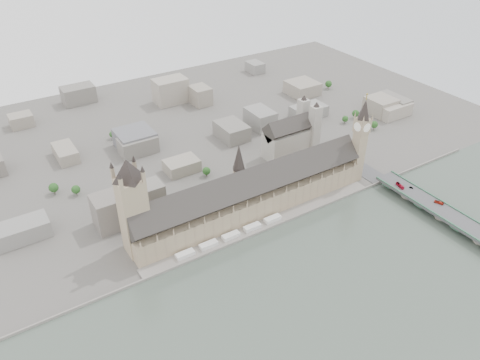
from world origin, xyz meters
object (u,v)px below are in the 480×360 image
elizabeth_tower (361,135)px  palace_of_westminster (250,194)px  red_bus_south (439,202)px  car_silver (411,188)px  victoria_tower (132,203)px  westminster_bridge (436,210)px  westminster_abbey (291,136)px  red_bus_north (400,186)px  car_approach (351,152)px

elizabeth_tower → palace_of_westminster: bearing=175.2°
red_bus_south → car_silver: 35.11m
elizabeth_tower → victoria_tower: size_ratio=1.07×
westminster_bridge → red_bus_south: 8.97m
westminster_abbey → red_bus_north: bearing=-71.2°
victoria_tower → car_approach: 291.68m
elizabeth_tower → red_bus_north: (19.54, -49.79, -46.15)m
palace_of_westminster → red_bus_north: palace_of_westminster is taller
red_bus_south → car_approach: (-2.08, 129.35, -0.58)m
elizabeth_tower → red_bus_north: elizabeth_tower is taller
red_bus_north → westminster_abbey: bearing=121.1°
elizabeth_tower → car_approach: elizabeth_tower is taller
palace_of_westminster → westminster_abbey: 134.09m
red_bus_north → palace_of_westminster: bearing=171.0°
elizabeth_tower → red_bus_south: 108.44m
car_approach → victoria_tower: bearing=171.1°
palace_of_westminster → red_bus_north: size_ratio=21.90×
palace_of_westminster → car_approach: palace_of_westminster is taller
victoria_tower → red_bus_north: bearing=-13.6°
elizabeth_tower → red_bus_north: size_ratio=8.88×
palace_of_westminster → westminster_bridge: bearing=-33.5°
westminster_abbey → car_approach: westminster_abbey is taller
red_bus_north → red_bus_south: (10.29, -43.52, -0.35)m
car_silver → car_approach: size_ratio=0.81×
palace_of_westminster → elizabeth_tower: (138.00, -11.70, 35.38)m
elizabeth_tower → victoria_tower: bearing=176.0°
westminster_bridge → palace_of_westminster: bearing=146.5°
westminster_abbey → red_bus_north: westminster_abbey is taller
palace_of_westminster → victoria_tower: victoria_tower is taller
red_bus_north → car_approach: bearing=96.8°
palace_of_westminster → victoria_tower: bearing=177.0°
westminster_abbey → car_silver: 156.04m
victoria_tower → car_approach: (287.75, 18.04, -44.20)m
palace_of_westminster → westminster_abbey: size_ratio=3.90×
red_bus_south → car_approach: bearing=66.9°
elizabeth_tower → car_silver: bearing=-64.2°
westminster_bridge → westminster_abbey: (-51.08, 182.50, 19.96)m
palace_of_westminster → red_bus_south: palace_of_westminster is taller
elizabeth_tower → westminster_abbey: bearing=107.3°
elizabeth_tower → red_bus_north: bearing=-68.6°
palace_of_westminster → car_approach: (165.75, 24.34, -11.70)m
palace_of_westminster → westminster_bridge: 195.05m
victoria_tower → red_bus_south: 313.51m
red_bus_north → car_approach: size_ratio=2.33×
elizabeth_tower → westminster_abbey: size_ratio=1.58×
victoria_tower → car_approach: size_ratio=19.23×
car_silver → red_bus_south: bearing=-110.8°
palace_of_westminster → red_bus_north: bearing=-21.3°
westminster_bridge → red_bus_north: bearing=95.6°
car_silver → palace_of_westminster: bearing=133.7°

